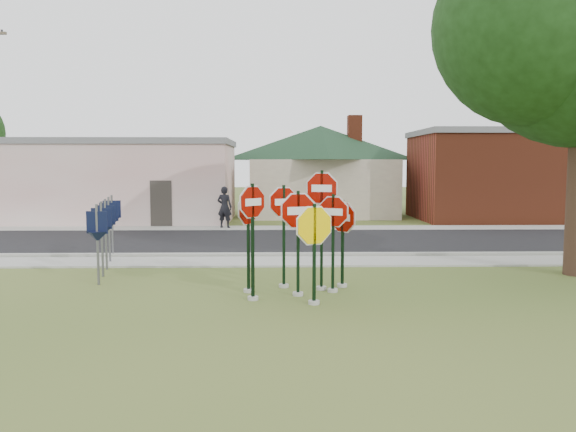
{
  "coord_description": "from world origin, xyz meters",
  "views": [
    {
      "loc": [
        -0.59,
        -11.25,
        2.99
      ],
      "look_at": [
        -0.32,
        2.0,
        1.75
      ],
      "focal_mm": 35.0,
      "sensor_mm": 36.0,
      "label": 1
    }
  ],
  "objects_px": {
    "stop_sign_left": "(253,226)",
    "pedestrian": "(225,207)",
    "stop_sign_center": "(298,228)",
    "stop_sign_yellow": "(314,240)"
  },
  "relations": [
    {
      "from": "stop_sign_yellow",
      "to": "stop_sign_left",
      "type": "relative_size",
      "value": 0.85
    },
    {
      "from": "stop_sign_left",
      "to": "pedestrian",
      "type": "xyz_separation_m",
      "value": [
        -1.86,
        13.46,
        -0.63
      ]
    },
    {
      "from": "stop_sign_left",
      "to": "stop_sign_center",
      "type": "bearing_deg",
      "value": 21.0
    },
    {
      "from": "stop_sign_yellow",
      "to": "pedestrian",
      "type": "relative_size",
      "value": 1.2
    },
    {
      "from": "stop_sign_center",
      "to": "pedestrian",
      "type": "bearing_deg",
      "value": 102.35
    },
    {
      "from": "pedestrian",
      "to": "stop_sign_yellow",
      "type": "bearing_deg",
      "value": 118.69
    },
    {
      "from": "stop_sign_yellow",
      "to": "pedestrian",
      "type": "height_order",
      "value": "stop_sign_yellow"
    },
    {
      "from": "stop_sign_yellow",
      "to": "stop_sign_left",
      "type": "xyz_separation_m",
      "value": [
        -1.32,
        0.4,
        0.26
      ]
    },
    {
      "from": "stop_sign_yellow",
      "to": "stop_sign_left",
      "type": "height_order",
      "value": "stop_sign_left"
    },
    {
      "from": "stop_sign_left",
      "to": "pedestrian",
      "type": "height_order",
      "value": "stop_sign_left"
    }
  ]
}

